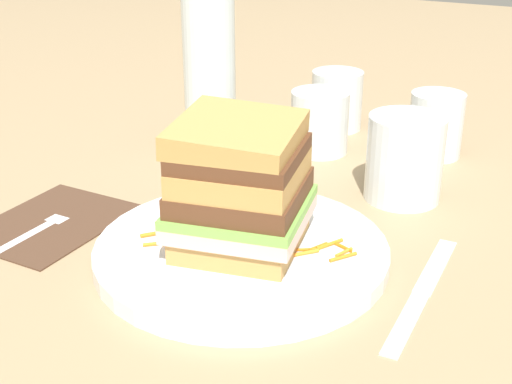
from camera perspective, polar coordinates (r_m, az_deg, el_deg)
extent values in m
plane|color=#9E8460|center=(0.68, -1.32, -4.25)|extent=(3.00, 3.00, 0.00)
cylinder|color=white|center=(0.65, -1.18, -4.83)|extent=(0.27, 0.27, 0.02)
cube|color=tan|center=(0.64, -1.19, -3.40)|extent=(0.12, 0.12, 0.02)
cube|color=beige|center=(0.63, -1.20, -2.04)|extent=(0.13, 0.13, 0.01)
cube|color=#7AB74C|center=(0.63, -1.21, -1.15)|extent=(0.13, 0.13, 0.01)
cube|color=#56331E|center=(0.62, -1.22, -0.02)|extent=(0.12, 0.13, 0.02)
cube|color=tan|center=(0.62, -1.24, 1.65)|extent=(0.12, 0.12, 0.02)
cube|color=#56331E|center=(0.61, -1.25, 3.12)|extent=(0.12, 0.12, 0.01)
cube|color=tan|center=(0.61, -1.54, 4.69)|extent=(0.12, 0.12, 0.03)
cylinder|color=orange|center=(0.69, -7.00, -2.31)|extent=(0.02, 0.00, 0.00)
cylinder|color=orange|center=(0.68, -6.83, -2.94)|extent=(0.01, 0.02, 0.00)
cylinder|color=orange|center=(0.65, -8.07, -4.14)|extent=(0.02, 0.02, 0.00)
cylinder|color=orange|center=(0.66, -5.68, -3.38)|extent=(0.02, 0.03, 0.00)
cylinder|color=orange|center=(0.67, -8.09, -3.31)|extent=(0.02, 0.02, 0.00)
cylinder|color=orange|center=(0.64, 4.87, -4.54)|extent=(0.01, 0.02, 0.00)
cylinder|color=orange|center=(0.64, 6.99, -4.40)|extent=(0.02, 0.01, 0.00)
cylinder|color=orange|center=(0.65, 5.92, -4.20)|extent=(0.02, 0.03, 0.00)
cylinder|color=orange|center=(0.63, 3.92, -4.91)|extent=(0.02, 0.02, 0.00)
cylinder|color=orange|center=(0.63, 7.01, -5.20)|extent=(0.02, 0.02, 0.00)
cylinder|color=orange|center=(0.64, 4.07, -4.63)|extent=(0.02, 0.01, 0.00)
cylinder|color=orange|center=(0.64, 7.17, -4.69)|extent=(0.01, 0.02, 0.00)
cube|color=#4C3323|center=(0.75, -16.11, -2.34)|extent=(0.12, 0.16, 0.00)
cube|color=silver|center=(0.71, -19.19, -3.81)|extent=(0.02, 0.11, 0.00)
cube|color=silver|center=(0.75, -15.71, -1.89)|extent=(0.02, 0.02, 0.00)
cylinder|color=silver|center=(0.76, -13.81, -1.25)|extent=(0.01, 0.04, 0.00)
cylinder|color=silver|center=(0.77, -14.12, -1.16)|extent=(0.01, 0.04, 0.00)
cylinder|color=silver|center=(0.77, -14.44, -1.07)|extent=(0.01, 0.04, 0.00)
cylinder|color=silver|center=(0.77, -14.74, -0.98)|extent=(0.01, 0.04, 0.00)
cube|color=silver|center=(0.58, 11.94, -10.24)|extent=(0.01, 0.10, 0.00)
cube|color=silver|center=(0.66, 14.24, -5.72)|extent=(0.02, 0.11, 0.00)
cylinder|color=white|center=(0.77, 11.84, 2.68)|extent=(0.08, 0.08, 0.09)
cylinder|color=orange|center=(0.78, 11.77, 1.94)|extent=(0.08, 0.08, 0.07)
cylinder|color=silver|center=(0.90, -3.75, 9.63)|extent=(0.07, 0.07, 0.19)
cylinder|color=silver|center=(0.90, 5.13, 5.63)|extent=(0.07, 0.07, 0.08)
cylinder|color=silver|center=(0.91, 14.24, 5.26)|extent=(0.07, 0.07, 0.08)
cylinder|color=silver|center=(0.99, 6.50, 7.34)|extent=(0.07, 0.07, 0.08)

